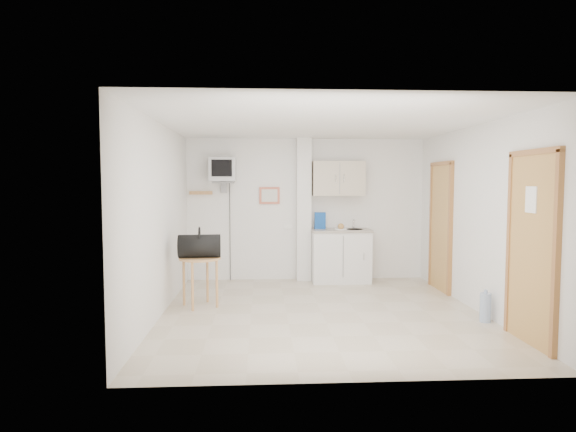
{
  "coord_description": "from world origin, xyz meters",
  "views": [
    {
      "loc": [
        -0.79,
        -6.27,
        1.73
      ],
      "look_at": [
        -0.41,
        0.6,
        1.25
      ],
      "focal_mm": 30.0,
      "sensor_mm": 36.0,
      "label": 1
    }
  ],
  "objects": [
    {
      "name": "water_bottle",
      "position": [
        1.98,
        -0.54,
        0.18
      ],
      "size": [
        0.14,
        0.14,
        0.41
      ],
      "color": "#91A7C9",
      "rests_on": "ground"
    },
    {
      "name": "round_table",
      "position": [
        -1.65,
        0.41,
        0.59
      ],
      "size": [
        0.58,
        0.58,
        0.69
      ],
      "rotation": [
        0.0,
        0.0,
        -0.3
      ],
      "color": "tan",
      "rests_on": "ground"
    },
    {
      "name": "crt_television",
      "position": [
        -1.45,
        2.02,
        1.94
      ],
      "size": [
        0.44,
        0.45,
        2.15
      ],
      "color": "slate",
      "rests_on": "ground"
    },
    {
      "name": "kitchenette",
      "position": [
        0.57,
        2.0,
        0.8
      ],
      "size": [
        1.03,
        0.58,
        2.1
      ],
      "color": "silver",
      "rests_on": "ground"
    },
    {
      "name": "ground",
      "position": [
        0.0,
        0.0,
        0.0
      ],
      "size": [
        4.5,
        4.5,
        0.0
      ],
      "primitive_type": "plane",
      "color": "#C3B49C",
      "rests_on": "ground"
    },
    {
      "name": "room_envelope",
      "position": [
        0.24,
        0.09,
        1.54
      ],
      "size": [
        4.24,
        4.54,
        2.55
      ],
      "color": "white",
      "rests_on": "ground"
    },
    {
      "name": "duffel_bag",
      "position": [
        -1.65,
        0.4,
        0.86
      ],
      "size": [
        0.6,
        0.36,
        0.43
      ],
      "rotation": [
        0.0,
        0.0,
        0.07
      ],
      "color": "black",
      "rests_on": "round_table"
    }
  ]
}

